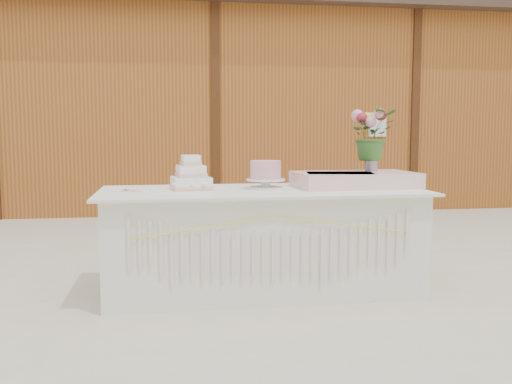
# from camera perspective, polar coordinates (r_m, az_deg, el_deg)

# --- Properties ---
(ground) EXTENTS (80.00, 80.00, 0.00)m
(ground) POSITION_cam_1_polar(r_m,az_deg,el_deg) (4.39, 0.62, -9.81)
(ground) COLOR beige
(ground) RESTS_ON ground
(barn) EXTENTS (12.60, 4.60, 3.30)m
(barn) POSITION_cam_1_polar(r_m,az_deg,el_deg) (10.19, -5.11, 8.74)
(barn) COLOR #9B5520
(barn) RESTS_ON ground
(cake_table) EXTENTS (2.40, 1.00, 0.77)m
(cake_table) POSITION_cam_1_polar(r_m,az_deg,el_deg) (4.29, 0.64, -4.85)
(cake_table) COLOR silver
(cake_table) RESTS_ON ground
(wedding_cake) EXTENTS (0.32, 0.32, 0.26)m
(wedding_cake) POSITION_cam_1_polar(r_m,az_deg,el_deg) (4.28, -6.52, 1.43)
(wedding_cake) COLOR white
(wedding_cake) RESTS_ON cake_table
(pink_cake_stand) EXTENTS (0.29, 0.29, 0.21)m
(pink_cake_stand) POSITION_cam_1_polar(r_m,az_deg,el_deg) (4.29, 0.98, 1.90)
(pink_cake_stand) COLOR white
(pink_cake_stand) RESTS_ON cake_table
(satin_runner) EXTENTS (0.95, 0.59, 0.12)m
(satin_runner) POSITION_cam_1_polar(r_m,az_deg,el_deg) (4.49, 9.86, 1.23)
(satin_runner) COLOR beige
(satin_runner) RESTS_ON cake_table
(flower_vase) EXTENTS (0.10, 0.10, 0.14)m
(flower_vase) POSITION_cam_1_polar(r_m,az_deg,el_deg) (4.60, 11.45, 2.88)
(flower_vase) COLOR #A8A8AC
(flower_vase) RESTS_ON satin_runner
(bouquet) EXTENTS (0.39, 0.34, 0.40)m
(bouquet) POSITION_cam_1_polar(r_m,az_deg,el_deg) (4.59, 11.52, 6.23)
(bouquet) COLOR #396528
(bouquet) RESTS_ON flower_vase
(loose_flowers) EXTENTS (0.22, 0.35, 0.02)m
(loose_flowers) POSITION_cam_1_polar(r_m,az_deg,el_deg) (4.24, -12.44, 0.21)
(loose_flowers) COLOR pink
(loose_flowers) RESTS_ON cake_table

